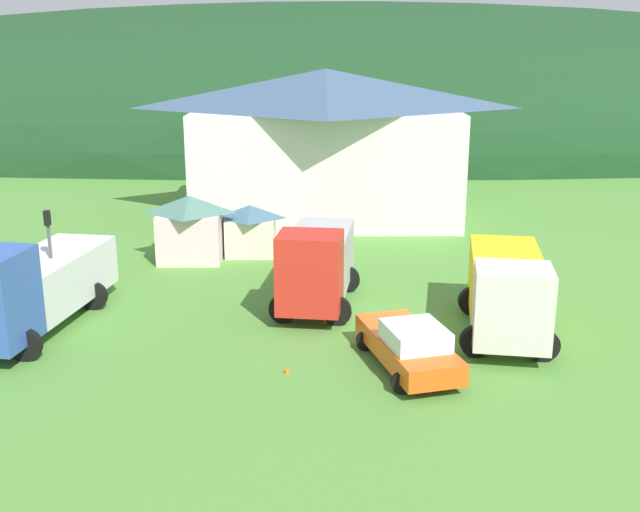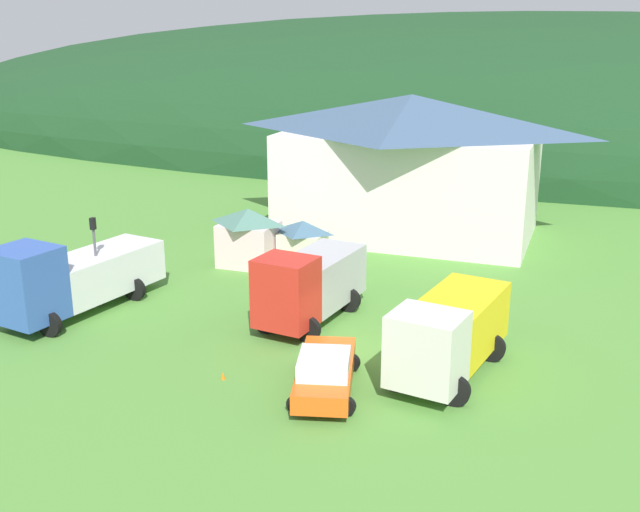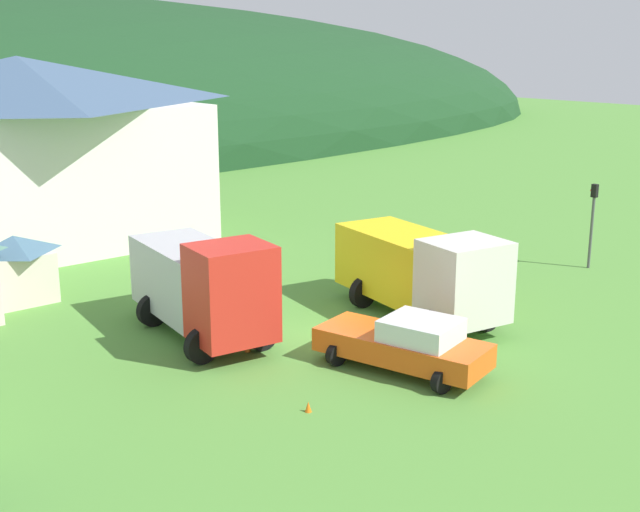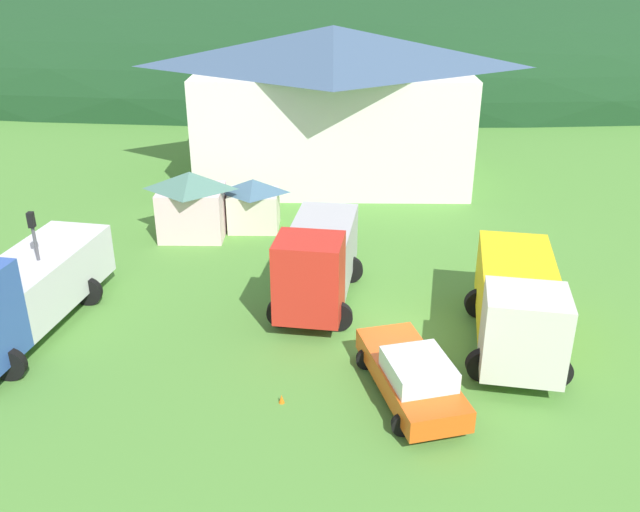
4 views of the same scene
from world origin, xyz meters
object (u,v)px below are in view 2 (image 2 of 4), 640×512
(play_shed_pink, at_px, (249,236))
(crane_truck_red, at_px, (309,283))
(traffic_cone_mid_row, at_px, (299,339))
(depot_building, at_px, (410,164))
(traffic_cone_near_pickup, at_px, (223,379))
(flatbed_truck_yellow, at_px, (448,332))
(box_truck_blue, at_px, (72,277))
(traffic_light_west, at_px, (96,253))
(play_shed_cream, at_px, (303,242))
(service_pickup_orange, at_px, (325,371))

(play_shed_pink, relative_size, crane_truck_red, 0.47)
(play_shed_pink, bearing_deg, traffic_cone_mid_row, -53.38)
(depot_building, distance_m, traffic_cone_near_pickup, 22.96)
(crane_truck_red, height_order, flatbed_truck_yellow, crane_truck_red)
(box_truck_blue, height_order, traffic_cone_mid_row, box_truck_blue)
(depot_building, xyz_separation_m, traffic_light_west, (-10.49, -17.62, -1.85))
(traffic_light_west, xyz_separation_m, traffic_cone_near_pickup, (8.96, -4.85, -2.63))
(play_shed_pink, distance_m, crane_truck_red, 8.99)
(depot_building, relative_size, traffic_light_west, 3.76)
(play_shed_cream, distance_m, service_pickup_orange, 15.14)
(depot_building, bearing_deg, play_shed_pink, -125.27)
(traffic_cone_near_pickup, bearing_deg, play_shed_cream, 99.21)
(play_shed_cream, distance_m, box_truck_blue, 12.67)
(traffic_cone_near_pickup, bearing_deg, flatbed_truck_yellow, 22.96)
(box_truck_blue, height_order, crane_truck_red, box_truck_blue)
(play_shed_cream, bearing_deg, traffic_cone_mid_row, -69.55)
(crane_truck_red, bearing_deg, play_shed_pink, -129.97)
(service_pickup_orange, bearing_deg, crane_truck_red, -168.98)
(play_shed_pink, height_order, service_pickup_orange, play_shed_pink)
(traffic_cone_near_pickup, xyz_separation_m, traffic_cone_mid_row, (1.28, 4.54, 0.00))
(crane_truck_red, xyz_separation_m, traffic_cone_near_pickup, (-0.97, -6.46, -1.82))
(crane_truck_red, xyz_separation_m, flatbed_truck_yellow, (6.81, -3.17, -0.08))
(traffic_light_west, distance_m, traffic_cone_near_pickup, 10.52)
(traffic_light_west, bearing_deg, crane_truck_red, 9.24)
(play_shed_cream, distance_m, traffic_cone_near_pickup, 14.35)
(play_shed_cream, xyz_separation_m, traffic_cone_near_pickup, (2.29, -14.11, -1.30))
(service_pickup_orange, bearing_deg, traffic_cone_mid_row, -162.47)
(play_shed_pink, bearing_deg, flatbed_truck_yellow, -37.30)
(flatbed_truck_yellow, bearing_deg, service_pickup_orange, -42.72)
(depot_building, xyz_separation_m, crane_truck_red, (-0.56, -16.00, -2.67))
(service_pickup_orange, distance_m, traffic_light_west, 13.80)
(play_shed_cream, relative_size, flatbed_truck_yellow, 0.36)
(play_shed_pink, height_order, traffic_light_west, traffic_light_west)
(play_shed_pink, distance_m, box_truck_blue, 10.39)
(flatbed_truck_yellow, xyz_separation_m, service_pickup_orange, (-3.83, -2.97, -0.91))
(play_shed_pink, relative_size, traffic_cone_near_pickup, 5.61)
(service_pickup_orange, height_order, traffic_cone_near_pickup, service_pickup_orange)
(traffic_light_west, bearing_deg, play_shed_cream, 54.25)
(flatbed_truck_yellow, distance_m, service_pickup_orange, 4.93)
(crane_truck_red, relative_size, traffic_cone_near_pickup, 11.87)
(service_pickup_orange, relative_size, traffic_cone_near_pickup, 9.47)
(play_shed_cream, relative_size, box_truck_blue, 0.29)
(flatbed_truck_yellow, distance_m, traffic_cone_near_pickup, 8.63)
(crane_truck_red, height_order, traffic_cone_near_pickup, crane_truck_red)
(traffic_light_west, xyz_separation_m, traffic_cone_mid_row, (10.24, -0.31, -2.63))
(box_truck_blue, xyz_separation_m, crane_truck_red, (10.45, 2.78, 0.03))
(flatbed_truck_yellow, bearing_deg, play_shed_cream, -127.59)
(depot_building, relative_size, traffic_cone_mid_row, 33.26)
(flatbed_truck_yellow, height_order, traffic_cone_mid_row, flatbed_truck_yellow)
(depot_building, distance_m, box_truck_blue, 21.94)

